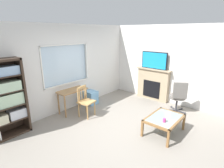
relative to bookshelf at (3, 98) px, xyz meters
name	(u,v)px	position (x,y,z in m)	size (l,w,h in m)	color
ground	(124,132)	(1.93, -2.00, -0.97)	(6.07, 5.48, 0.02)	gray
wall_back_with_window	(67,69)	(1.94, 0.24, 0.33)	(5.07, 0.15, 2.62)	silver
wall_right	(171,65)	(4.53, -2.00, 0.35)	(0.12, 4.68, 2.62)	silver
bookshelf	(3,98)	(0.00, 0.00, 0.00)	(0.90, 0.38, 1.84)	#38281E
desk_under_window	(72,94)	(1.81, -0.11, -0.38)	(0.89, 0.43, 0.71)	#A37547
wooden_chair	(86,101)	(1.88, -0.62, -0.50)	(0.48, 0.47, 0.90)	tan
plastic_drawer_unit	(91,97)	(2.60, -0.06, -0.74)	(0.35, 0.40, 0.45)	#72ADDB
fireplace	(153,84)	(4.37, -1.44, -0.39)	(0.26, 1.27, 1.14)	tan
tv	(154,60)	(4.35, -1.44, 0.47)	(0.06, 0.94, 0.59)	black
office_chair	(178,96)	(3.84, -2.57, -0.41)	(0.62, 0.57, 1.00)	slate
coffee_table	(164,119)	(2.51, -2.76, -0.60)	(0.99, 0.69, 0.42)	#8C9E99
sippy_cup	(164,120)	(2.30, -2.85, -0.50)	(0.07, 0.07, 0.09)	#DB3D84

